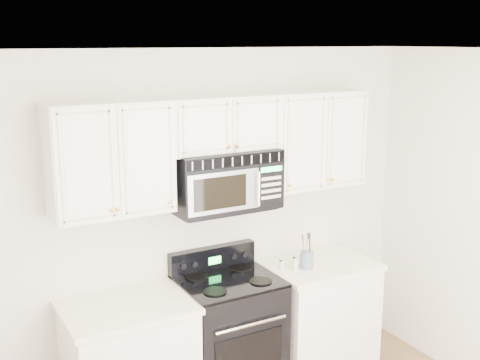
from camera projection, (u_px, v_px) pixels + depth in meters
room at (363, 308)px, 3.11m from camera, size 3.51×3.51×2.61m
base_cabinet_right at (317, 319)px, 4.91m from camera, size 0.86×0.65×0.92m
range at (228, 335)px, 4.52m from camera, size 0.71×0.65×1.11m
upper_cabinets at (221, 143)px, 4.31m from camera, size 2.44×0.37×0.75m
microwave at (224, 180)px, 4.35m from camera, size 0.78×0.44×0.43m
utensil_crock at (307, 259)px, 4.67m from camera, size 0.11×0.11×0.29m
shaker_salt at (282, 265)px, 4.63m from camera, size 0.04×0.04×0.09m
shaker_pepper at (295, 262)px, 4.64m from camera, size 0.05×0.05×0.11m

